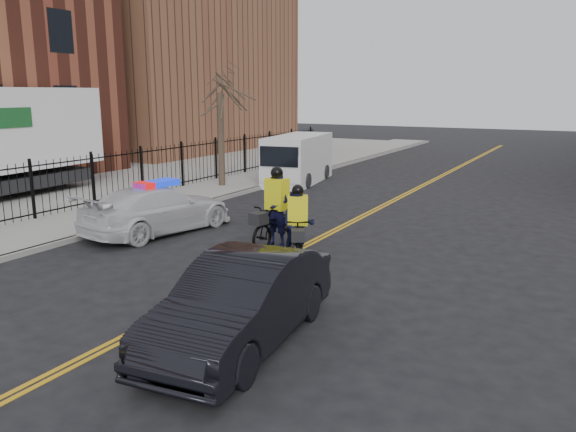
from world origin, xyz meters
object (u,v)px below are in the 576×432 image
(police_cruiser, at_px, (158,209))
(cyclist_far, at_px, (298,230))
(cargo_van, at_px, (297,160))
(dark_sedan, at_px, (242,301))
(cyclist_near, at_px, (277,219))

(police_cruiser, height_order, cyclist_far, cyclist_far)
(cargo_van, bearing_deg, dark_sedan, -74.69)
(cargo_van, relative_size, cyclist_far, 2.86)
(police_cruiser, bearing_deg, cargo_van, -75.85)
(cargo_van, xyz_separation_m, cyclist_near, (4.79, -10.21, -0.31))
(cargo_van, relative_size, cyclist_near, 2.35)
(dark_sedan, bearing_deg, police_cruiser, 135.01)
(cyclist_near, bearing_deg, dark_sedan, -57.25)
(dark_sedan, xyz_separation_m, cargo_van, (-7.38, 15.85, 0.33))
(police_cruiser, distance_m, cargo_van, 10.64)
(dark_sedan, height_order, cyclist_far, cyclist_far)
(dark_sedan, distance_m, cyclist_far, 5.04)
(cargo_van, distance_m, cyclist_near, 11.28)
(dark_sedan, relative_size, cyclist_near, 1.95)
(police_cruiser, bearing_deg, dark_sedan, 150.43)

